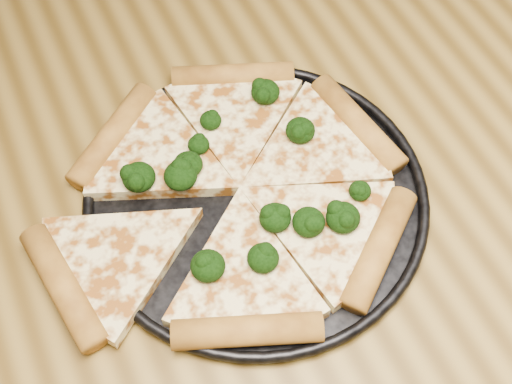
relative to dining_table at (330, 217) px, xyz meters
name	(u,v)px	position (x,y,z in m)	size (l,w,h in m)	color
dining_table	(330,217)	(0.00, 0.00, 0.00)	(1.20, 0.90, 0.75)	olive
pizza_pan	(256,197)	(-0.09, 0.00, 0.10)	(0.33, 0.33, 0.02)	black
pizza	(233,192)	(-0.11, 0.01, 0.11)	(0.37, 0.34, 0.03)	#F4E195
broccoli_florets	(246,187)	(-0.10, 0.01, 0.12)	(0.21, 0.20, 0.02)	black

